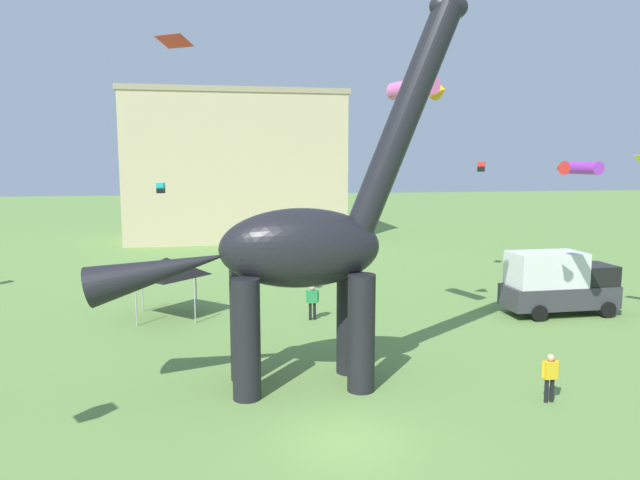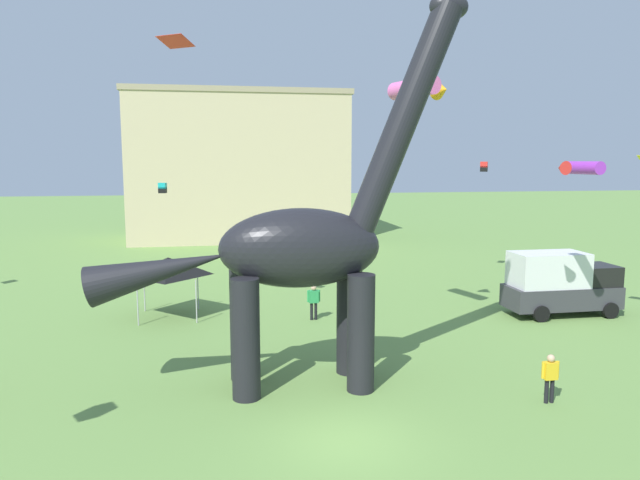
# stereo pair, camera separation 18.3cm
# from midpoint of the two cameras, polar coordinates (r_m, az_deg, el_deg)

# --- Properties ---
(ground_plane) EXTENTS (240.00, 240.00, 0.00)m
(ground_plane) POSITION_cam_midpoint_polar(r_m,az_deg,el_deg) (17.42, 2.69, -18.73)
(ground_plane) COLOR #6B9347
(dinosaur_sculpture) EXTENTS (12.72, 2.69, 13.30)m
(dinosaur_sculpture) POSITION_cam_midpoint_polar(r_m,az_deg,el_deg) (19.97, -1.84, -0.77)
(dinosaur_sculpture) COLOR black
(dinosaur_sculpture) RESTS_ON ground_plane
(parked_box_truck) EXTENTS (5.60, 2.36, 3.20)m
(parked_box_truck) POSITION_cam_midpoint_polar(r_m,az_deg,el_deg) (32.09, 22.24, -3.83)
(parked_box_truck) COLOR #38383D
(parked_box_truck) RESTS_ON ground_plane
(person_near_flyer) EXTENTS (0.41, 0.18, 1.09)m
(person_near_flyer) POSITION_cam_midpoint_polar(r_m,az_deg,el_deg) (30.30, 2.58, -5.82)
(person_near_flyer) COLOR #6B6056
(person_near_flyer) RESTS_ON ground_plane
(person_strolling_adult) EXTENTS (0.60, 0.27, 1.61)m
(person_strolling_adult) POSITION_cam_midpoint_polar(r_m,az_deg,el_deg) (20.79, 21.50, -11.87)
(person_strolling_adult) COLOR black
(person_strolling_adult) RESTS_ON ground_plane
(person_photographer) EXTENTS (0.65, 0.28, 1.73)m
(person_photographer) POSITION_cam_midpoint_polar(r_m,az_deg,el_deg) (28.95, -0.43, -5.67)
(person_photographer) COLOR black
(person_photographer) RESTS_ON ground_plane
(festival_canopy_tent) EXTENTS (3.15, 3.15, 3.00)m
(festival_canopy_tent) POSITION_cam_midpoint_polar(r_m,az_deg,el_deg) (30.08, -14.21, -2.49)
(festival_canopy_tent) COLOR #B2B2B7
(festival_canopy_tent) RESTS_ON ground_plane
(kite_mid_center) EXTENTS (1.63, 1.54, 0.36)m
(kite_mid_center) POSITION_cam_midpoint_polar(r_m,az_deg,el_deg) (26.56, -13.53, 18.08)
(kite_mid_center) COLOR red
(kite_trailing) EXTENTS (1.68, 1.93, 0.56)m
(kite_trailing) POSITION_cam_midpoint_polar(r_m,az_deg,el_deg) (26.34, 23.86, 6.36)
(kite_trailing) COLOR purple
(kite_high_right) EXTENTS (2.63, 2.77, 0.78)m
(kite_high_right) POSITION_cam_midpoint_polar(r_m,az_deg,el_deg) (25.51, 9.77, 14.16)
(kite_high_right) COLOR pink
(kite_near_high) EXTENTS (0.40, 0.40, 0.49)m
(kite_near_high) POSITION_cam_midpoint_polar(r_m,az_deg,el_deg) (29.47, -14.73, 4.86)
(kite_near_high) COLOR #19B2B7
(kite_mid_right) EXTENTS (0.62, 0.62, 0.65)m
(kite_mid_right) POSITION_cam_midpoint_polar(r_m,az_deg,el_deg) (40.14, 15.62, 6.81)
(kite_mid_right) COLOR red
(background_building_block) EXTENTS (20.86, 9.84, 14.23)m
(background_building_block) POSITION_cam_midpoint_polar(r_m,az_deg,el_deg) (59.05, -7.74, 7.05)
(background_building_block) COLOR #CCB78E
(background_building_block) RESTS_ON ground_plane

